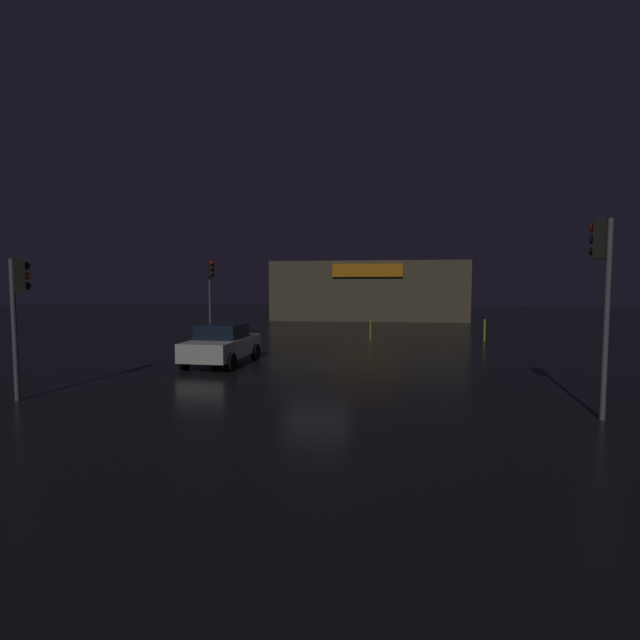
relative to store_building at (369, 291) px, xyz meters
name	(u,v)px	position (x,y,z in m)	size (l,w,h in m)	color
ground_plane	(317,365)	(-1.12, -27.13, -2.64)	(120.00, 120.00, 0.00)	black
store_building	(369,291)	(0.00, 0.00, 0.00)	(17.29, 9.24, 5.28)	brown
traffic_signal_main	(602,272)	(6.25, -33.66, 0.69)	(0.43, 0.41, 4.49)	#595B60
traffic_signal_opposite	(210,278)	(-8.09, -19.97, 0.86)	(0.42, 0.42, 4.52)	#595B60
traffic_signal_cross_left	(19,296)	(-8.04, -33.82, 0.11)	(0.42, 0.42, 3.72)	#595B60
car_near	(222,344)	(-4.76, -27.54, -1.85)	(2.15, 4.22, 1.56)	silver
bollard_kerb_a	(485,330)	(6.99, -17.98, -2.03)	(0.10, 0.10, 1.22)	gold
bollard_kerb_b	(370,330)	(0.69, -18.52, -2.08)	(0.08, 0.08, 1.13)	gold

